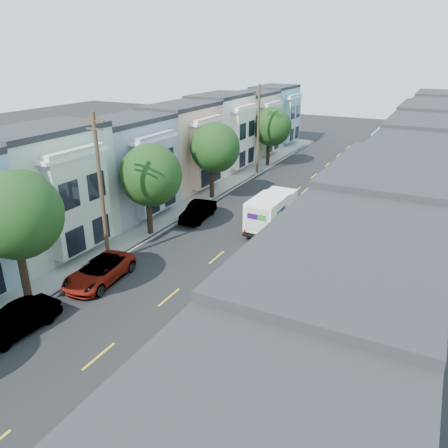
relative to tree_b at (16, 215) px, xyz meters
name	(u,v)px	position (x,y,z in m)	size (l,w,h in m)	color
ground	(169,297)	(6.30, 4.37, -5.58)	(160.00, 160.00, 0.00)	black
road_slab	(265,217)	(6.30, 19.37, -5.57)	(12.00, 70.00, 0.02)	black
curb_left	(205,206)	(0.25, 19.37, -5.51)	(0.30, 70.00, 0.15)	gray
curb_right	(334,228)	(12.35, 19.37, -5.51)	(0.30, 70.00, 0.15)	gray
sidewalk_left	(193,204)	(-1.05, 19.37, -5.51)	(2.60, 70.00, 0.15)	gray
sidewalk_right	(350,231)	(13.65, 19.37, -5.51)	(2.60, 70.00, 0.15)	gray
centerline	(265,217)	(6.30, 19.37, -5.58)	(0.12, 70.00, 0.01)	gold
townhouse_row_left	(160,199)	(-4.85, 19.37, -5.58)	(5.00, 70.00, 8.50)	beige
townhouse_row_right	(400,241)	(17.45, 19.37, -5.58)	(5.00, 70.00, 8.50)	beige
tree_b	(16,215)	(0.00, 0.00, 0.00)	(4.70, 4.70, 7.96)	black
tree_c	(150,175)	(0.00, 11.62, -0.70)	(4.70, 4.70, 7.25)	black
tree_d	(214,148)	(0.00, 21.76, -0.52)	(4.70, 4.70, 7.43)	black
tree_e	(271,127)	(0.00, 36.44, -0.69)	(4.70, 4.70, 7.27)	black
tree_far_r	(379,149)	(13.20, 33.31, -1.59)	(3.10, 3.10, 5.59)	black
utility_pole_near	(101,191)	(0.00, 6.37, -0.43)	(1.60, 0.26, 10.00)	#42301E
utility_pole_far	(258,130)	(0.00, 32.37, -0.43)	(1.60, 0.26, 10.00)	#42301E
fedex_truck	(271,210)	(7.74, 17.03, -3.97)	(2.32, 6.02, 2.89)	white
lead_sedan	(304,201)	(8.62, 23.20, -4.94)	(1.51, 3.95, 1.28)	black
parked_left_b	(17,321)	(1.40, -2.10, -4.85)	(1.56, 4.42, 1.47)	black
parked_left_c	(99,272)	(1.40, 3.94, -4.86)	(2.42, 5.24, 1.46)	#A4ACB9
parked_left_d	(198,211)	(1.40, 16.20, -4.83)	(1.59, 4.51, 1.50)	#380705
parked_right_a	(150,420)	(11.20, -4.18, -4.93)	(1.38, 3.92, 1.31)	#585E65
parked_right_b	(228,330)	(11.20, 2.32, -4.96)	(1.75, 4.18, 1.25)	silver
parked_right_c	(335,201)	(11.20, 24.24, -4.86)	(1.54, 4.37, 1.46)	black
parked_right_d	(357,176)	(11.20, 33.85, -4.84)	(1.76, 4.59, 1.49)	#132640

